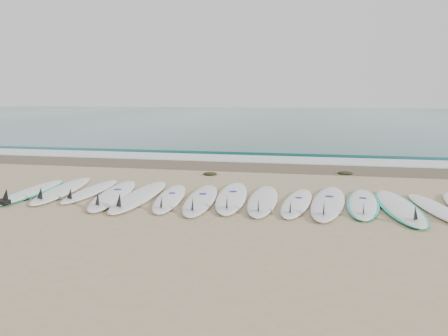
# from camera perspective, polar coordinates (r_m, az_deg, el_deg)

# --- Properties ---
(ground) EXTENTS (120.00, 120.00, 0.00)m
(ground) POSITION_cam_1_polar(r_m,az_deg,el_deg) (8.41, 1.05, -4.38)
(ground) COLOR tan
(ocean) EXTENTS (120.00, 55.00, 0.03)m
(ocean) POSITION_cam_1_polar(r_m,az_deg,el_deg) (40.61, 9.38, 6.60)
(ocean) COLOR #235F62
(ocean) RESTS_ON ground
(wet_sand_band) EXTENTS (120.00, 1.80, 0.01)m
(wet_sand_band) POSITION_cam_1_polar(r_m,az_deg,el_deg) (12.39, 4.46, 0.15)
(wet_sand_band) COLOR brown
(wet_sand_band) RESTS_ON ground
(foam_band) EXTENTS (120.00, 1.40, 0.04)m
(foam_band) POSITION_cam_1_polar(r_m,az_deg,el_deg) (13.76, 5.18, 1.14)
(foam_band) COLOR silver
(foam_band) RESTS_ON ground
(wave_crest) EXTENTS (120.00, 1.00, 0.10)m
(wave_crest) POSITION_cam_1_polar(r_m,az_deg,el_deg) (15.23, 5.80, 2.06)
(wave_crest) COLOR #235F62
(wave_crest) RESTS_ON ground
(surfboard_0) EXTENTS (0.79, 2.47, 0.31)m
(surfboard_0) POSITION_cam_1_polar(r_m,az_deg,el_deg) (9.89, -23.89, -2.83)
(surfboard_0) COLOR white
(surfboard_0) RESTS_ON ground
(surfboard_1) EXTENTS (0.94, 2.76, 0.35)m
(surfboard_1) POSITION_cam_1_polar(r_m,az_deg,el_deg) (9.73, -20.45, -2.71)
(surfboard_1) COLOR white
(surfboard_1) RESTS_ON ground
(surfboard_2) EXTENTS (0.53, 2.33, 0.30)m
(surfboard_2) POSITION_cam_1_polar(r_m,az_deg,el_deg) (9.47, -17.11, -2.90)
(surfboard_2) COLOR white
(surfboard_2) RESTS_ON ground
(surfboard_3) EXTENTS (1.03, 2.82, 0.35)m
(surfboard_3) POSITION_cam_1_polar(r_m,az_deg,el_deg) (8.96, -14.32, -3.41)
(surfboard_3) COLOR white
(surfboard_3) RESTS_ON ground
(surfboard_4) EXTENTS (0.70, 2.86, 0.36)m
(surfboard_4) POSITION_cam_1_polar(r_m,az_deg,el_deg) (8.73, -11.08, -3.61)
(surfboard_4) COLOR white
(surfboard_4) RESTS_ON ground
(surfboard_5) EXTENTS (0.86, 2.47, 0.31)m
(surfboard_5) POSITION_cam_1_polar(r_m,az_deg,el_deg) (8.51, -7.14, -3.91)
(surfboard_5) COLOR white
(surfboard_5) RESTS_ON ground
(surfboard_6) EXTENTS (0.81, 2.67, 0.34)m
(surfboard_6) POSITION_cam_1_polar(r_m,az_deg,el_deg) (8.33, -3.09, -4.11)
(surfboard_6) COLOR white
(surfboard_6) RESTS_ON ground
(surfboard_7) EXTENTS (0.83, 2.80, 0.35)m
(surfboard_7) POSITION_cam_1_polar(r_m,az_deg,el_deg) (8.50, 0.99, -3.81)
(surfboard_7) COLOR white
(surfboard_7) RESTS_ON ground
(surfboard_8) EXTENTS (0.61, 2.60, 0.33)m
(surfboard_8) POSITION_cam_1_polar(r_m,az_deg,el_deg) (8.29, 5.08, -4.21)
(surfboard_8) COLOR white
(surfboard_8) RESTS_ON ground
(surfboard_9) EXTENTS (0.71, 2.38, 0.30)m
(surfboard_9) POSITION_cam_1_polar(r_m,az_deg,el_deg) (8.20, 9.46, -4.49)
(surfboard_9) COLOR white
(surfboard_9) RESTS_ON ground
(surfboard_10) EXTENTS (0.88, 2.85, 0.36)m
(surfboard_10) POSITION_cam_1_polar(r_m,az_deg,el_deg) (8.30, 13.42, -4.39)
(surfboard_10) COLOR white
(surfboard_10) RESTS_ON ground
(surfboard_11) EXTENTS (0.83, 2.50, 0.31)m
(surfboard_11) POSITION_cam_1_polar(r_m,az_deg,el_deg) (8.47, 17.69, -4.41)
(surfboard_11) COLOR white
(surfboard_11) RESTS_ON ground
(surfboard_12) EXTENTS (0.81, 2.73, 0.34)m
(surfboard_12) POSITION_cam_1_polar(r_m,az_deg,el_deg) (8.41, 21.95, -4.74)
(surfboard_12) COLOR white
(surfboard_12) RESTS_ON ground
(surfboard_13) EXTENTS (0.82, 2.35, 0.29)m
(surfboard_13) POSITION_cam_1_polar(r_m,az_deg,el_deg) (8.53, 26.12, -4.82)
(surfboard_13) COLOR white
(surfboard_13) RESTS_ON ground
(seaweed_near) EXTENTS (0.37, 0.29, 0.07)m
(seaweed_near) POSITION_cam_1_polar(r_m,az_deg,el_deg) (11.12, -1.83, -0.75)
(seaweed_near) COLOR black
(seaweed_near) RESTS_ON ground
(seaweed_far) EXTENTS (0.39, 0.30, 0.08)m
(seaweed_far) POSITION_cam_1_polar(r_m,az_deg,el_deg) (11.63, 15.56, -0.63)
(seaweed_far) COLOR black
(seaweed_far) RESTS_ON ground
(leash_coil) EXTENTS (0.46, 0.36, 0.11)m
(leash_coil) POSITION_cam_1_polar(r_m,az_deg,el_deg) (9.14, -27.13, -4.01)
(leash_coil) COLOR black
(leash_coil) RESTS_ON ground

